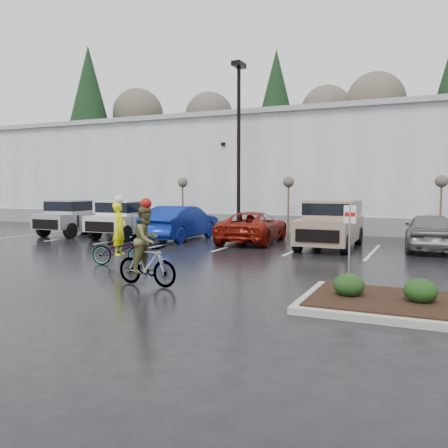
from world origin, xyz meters
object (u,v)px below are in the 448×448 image
at_px(sapling_east, 441,185).
at_px(fire_lane_sign, 349,236).
at_px(suv_tan, 330,224).
at_px(cyclist_olive, 147,254).
at_px(cyclist_hivis, 120,244).
at_px(car_grey, 430,231).
at_px(pickup_silver, 80,217).
at_px(pickup_white, 131,219).
at_px(car_red, 253,227).
at_px(lamppost, 239,130).
at_px(sapling_west, 183,185).
at_px(car_blue, 181,223).
at_px(sapling_mid, 289,185).

relative_size(sapling_east, fire_lane_sign, 1.45).
distance_m(suv_tan, cyclist_olive, 10.34).
relative_size(fire_lane_sign, cyclist_hivis, 0.94).
height_order(sapling_east, car_grey, sapling_east).
height_order(pickup_silver, cyclist_hivis, cyclist_hivis).
xyz_separation_m(sapling_east, pickup_white, (-14.73, -4.24, -1.75)).
relative_size(car_red, suv_tan, 1.03).
relative_size(car_red, cyclist_olive, 2.24).
distance_m(lamppost, car_grey, 11.04).
bearing_deg(sapling_east, fire_lane_sign, -99.75).
bearing_deg(sapling_west, car_blue, -62.12).
relative_size(car_blue, suv_tan, 1.01).
bearing_deg(car_blue, lamppost, -118.27).
height_order(sapling_mid, sapling_east, same).
height_order(fire_lane_sign, cyclist_hivis, cyclist_hivis).
bearing_deg(suv_tan, pickup_silver, 179.35).
xyz_separation_m(suv_tan, cyclist_hivis, (-5.53, -7.51, -0.30)).
relative_size(car_blue, car_red, 0.98).
xyz_separation_m(sapling_mid, car_red, (-0.62, -3.77, -2.00)).
bearing_deg(lamppost, car_grey, -14.61).
height_order(lamppost, cyclist_hivis, lamppost).
bearing_deg(car_red, pickup_silver, -2.07).
bearing_deg(pickup_silver, car_blue, -0.76).
relative_size(car_blue, car_grey, 1.11).
height_order(sapling_mid, pickup_white, sapling_mid).
bearing_deg(fire_lane_sign, cyclist_olive, -164.14).
height_order(sapling_east, cyclist_olive, sapling_east).
bearing_deg(car_blue, car_red, -172.39).
xyz_separation_m(cyclist_hivis, cyclist_olive, (2.66, -2.42, 0.13)).
bearing_deg(sapling_west, car_red, -32.65).
bearing_deg(car_red, sapling_west, -36.90).
height_order(pickup_silver, car_red, pickup_silver).
height_order(fire_lane_sign, pickup_silver, fire_lane_sign).
bearing_deg(suv_tan, car_blue, 179.44).
relative_size(lamppost, car_blue, 1.78).
height_order(pickup_white, car_blue, pickup_white).
bearing_deg(sapling_mid, pickup_silver, -158.77).
distance_m(car_red, cyclist_olive, 10.50).
distance_m(sapling_east, car_red, 9.17).
relative_size(cyclist_hivis, cyclist_olive, 1.00).
bearing_deg(pickup_silver, sapling_east, 12.85).
bearing_deg(fire_lane_sign, sapling_mid, 112.49).
bearing_deg(fire_lane_sign, pickup_silver, 151.57).
height_order(lamppost, fire_lane_sign, lamppost).
bearing_deg(sapling_mid, sapling_east, 0.00).
height_order(car_red, car_grey, car_grey).
relative_size(sapling_west, cyclist_olive, 1.37).
xyz_separation_m(pickup_silver, pickup_white, (3.45, -0.09, 0.00)).
bearing_deg(fire_lane_sign, cyclist_hivis, 172.72).
xyz_separation_m(pickup_silver, cyclist_olive, (10.94, -10.08, -0.13)).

